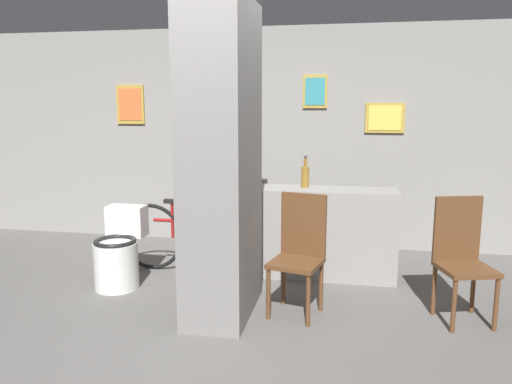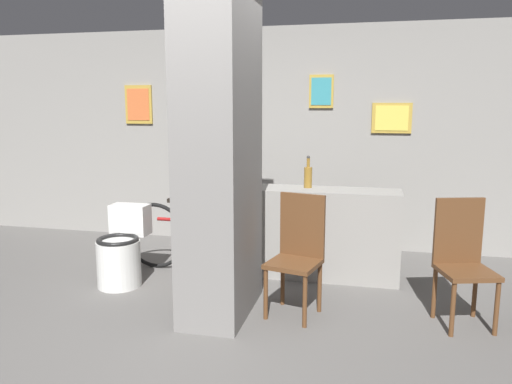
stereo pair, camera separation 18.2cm
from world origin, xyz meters
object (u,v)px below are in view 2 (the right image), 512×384
toilet (121,252)px  chair_by_doorway (462,258)px  chair_near_pillar (297,250)px  bottle_tall (308,176)px  bicycle (198,237)px

toilet → chair_by_doorway: chair_by_doorway is taller
chair_near_pillar → bottle_tall: bottle_tall is taller
toilet → chair_near_pillar: chair_near_pillar is taller
toilet → bicycle: bicycle is taller
bottle_tall → chair_near_pillar: bearing=-87.2°
chair_near_pillar → bicycle: (-1.14, 0.79, -0.16)m
toilet → chair_near_pillar: 1.77m
toilet → chair_by_doorway: 3.02m
toilet → bottle_tall: bearing=23.1°
chair_by_doorway → bicycle: chair_by_doorway is taller
chair_near_pillar → chair_by_doorway: size_ratio=1.00×
chair_by_doorway → bottle_tall: (-1.33, 0.89, 0.47)m
toilet → chair_near_pillar: (1.73, -0.27, 0.21)m
bicycle → bottle_tall: bearing=10.3°
bicycle → toilet: bearing=-138.9°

